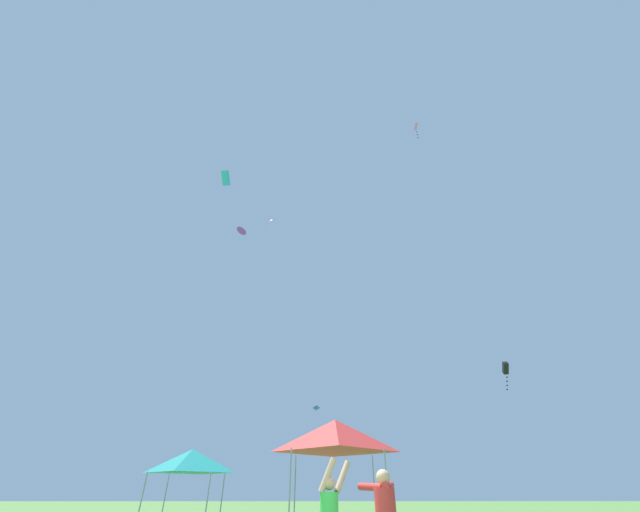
{
  "coord_description": "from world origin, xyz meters",
  "views": [
    {
      "loc": [
        0.05,
        -6.16,
        1.45
      ],
      "look_at": [
        0.22,
        17.61,
        16.79
      ],
      "focal_mm": 20.37,
      "sensor_mm": 36.0,
      "label": 1
    }
  ],
  "objects": [
    {
      "name": "canopy_tent_teal",
      "position": [
        -5.27,
        11.4,
        2.48
      ],
      "size": [
        2.73,
        2.73,
        2.92
      ],
      "color": "#9E9EA3",
      "rests_on": "ground"
    },
    {
      "name": "canopy_tent_red",
      "position": [
        0.76,
        9.56,
        3.23
      ],
      "size": [
        3.56,
        3.56,
        3.81
      ],
      "color": "#9E9EA3",
      "rests_on": "ground"
    },
    {
      "name": "kite_blue_diamond",
      "position": [
        -0.04,
        29.9,
        7.9
      ],
      "size": [
        0.55,
        0.73,
        0.28
      ],
      "color": "blue"
    },
    {
      "name": "kite_black_box",
      "position": [
        15.93,
        24.58,
        10.02
      ],
      "size": [
        0.64,
        0.99,
        2.28
      ],
      "color": "black"
    },
    {
      "name": "kite_cyan_box",
      "position": [
        -9.17,
        20.04,
        27.56
      ],
      "size": [
        0.75,
        1.43,
        1.45
      ],
      "color": "#2DB7CC"
    },
    {
      "name": "kite_purple_delta",
      "position": [
        -6.95,
        20.6,
        21.48
      ],
      "size": [
        1.25,
        1.27,
        0.54
      ],
      "color": "purple"
    },
    {
      "name": "kite_pink_diamond",
      "position": [
        7.78,
        12.46,
        25.69
      ],
      "size": [
        0.54,
        0.58,
        1.43
      ],
      "color": "pink"
    },
    {
      "name": "kite_magenta_diamond",
      "position": [
        -4.99,
        24.52,
        25.73
      ],
      "size": [
        0.78,
        0.78,
        1.58
      ],
      "color": "#D6389E"
    }
  ]
}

